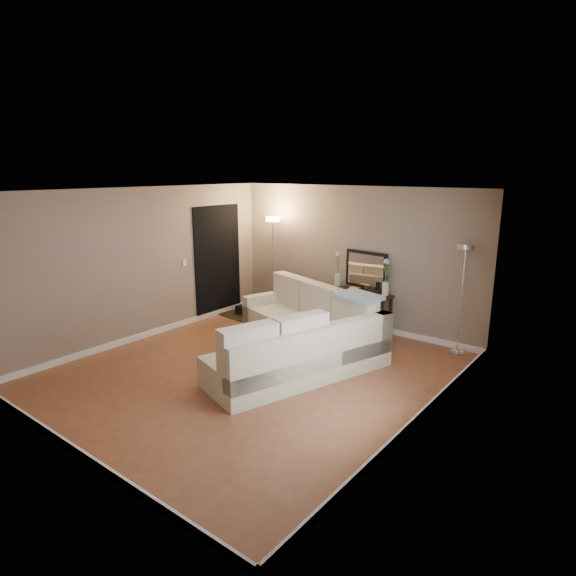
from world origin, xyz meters
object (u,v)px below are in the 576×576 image
Objects in this scene: sectional_sofa at (302,334)px; floor_lamp_unlit at (463,277)px; floor_lamp_lit at (273,246)px; console_table at (356,308)px.

sectional_sofa is 2.65m from floor_lamp_unlit.
floor_lamp_lit reaches higher than floor_lamp_unlit.
floor_lamp_lit is at bearing -178.35° from floor_lamp_unlit.
floor_lamp_lit reaches higher than console_table.
floor_lamp_unlit is (3.74, 0.11, -0.14)m from floor_lamp_lit.
floor_lamp_unlit is at bearing 40.97° from sectional_sofa.
floor_lamp_lit is 3.74m from floor_lamp_unlit.
console_table is at bearing 89.57° from sectional_sofa.
console_table is 0.70× the size of floor_lamp_unlit.
floor_lamp_unlit is at bearing -0.11° from console_table.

